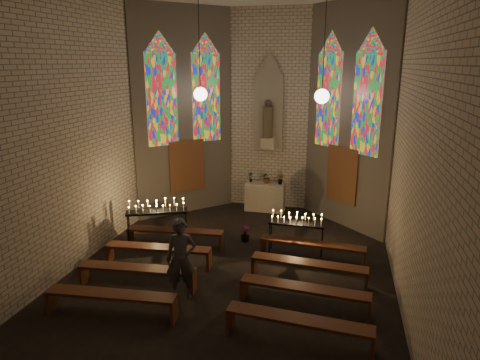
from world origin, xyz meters
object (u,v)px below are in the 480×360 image
altar (265,197)px  votive_stand_right (297,221)px  aisle_flower_pot (245,234)px  votive_stand_left (157,209)px  visitor (181,259)px

altar → votive_stand_right: votive_stand_right is taller
aisle_flower_pot → votive_stand_left: (-2.45, -0.78, 0.87)m
aisle_flower_pot → votive_stand_right: 1.78m
votive_stand_right → visitor: 3.67m
aisle_flower_pot → votive_stand_right: votive_stand_right is taller
altar → aisle_flower_pot: bearing=-91.5°
votive_stand_right → aisle_flower_pot: bearing=163.9°
altar → votive_stand_left: votive_stand_left is taller
visitor → aisle_flower_pot: bearing=62.3°
altar → votive_stand_left: (-2.52, -3.70, 0.61)m
altar → aisle_flower_pot: (-0.08, -2.92, -0.26)m
votive_stand_left → votive_stand_right: bearing=-18.3°
aisle_flower_pot → votive_stand_right: (1.56, -0.47, 0.73)m
votive_stand_left → votive_stand_right: 4.02m
visitor → votive_stand_right: bearing=36.2°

